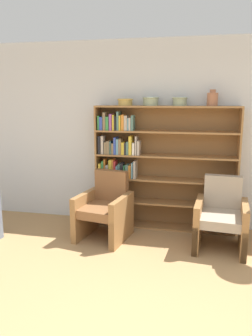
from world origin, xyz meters
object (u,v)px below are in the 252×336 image
object	(u,v)px
bookshelf	(150,167)
vase_tall	(212,99)
bowl_slate	(180,101)
armchair_cushioned	(221,218)
bowl_copper	(151,101)
armchair_leather	(105,209)
bowl_sage	(125,102)

from	to	relation	value
bookshelf	vase_tall	bearing A→B (deg)	-0.86
bowl_slate	vase_tall	world-z (taller)	vase_tall
vase_tall	armchair_cushioned	xyz separation A→B (m)	(0.16, -0.53, -1.50)
bookshelf	bowl_copper	size ratio (longest dim) A/B	8.75
vase_tall	armchair_leather	bearing A→B (deg)	-159.19
bowl_copper	bowl_slate	size ratio (longest dim) A/B	1.09
bowl_copper	armchair_leather	size ratio (longest dim) A/B	0.26
bookshelf	bowl_copper	distance (m)	0.96
bowl_sage	vase_tall	distance (m)	1.21
armchair_leather	bowl_slate	bearing A→B (deg)	-140.45
vase_tall	armchair_cushioned	distance (m)	1.60
bowl_copper	armchair_leather	xyz separation A→B (m)	(-0.54, -0.53, -1.47)
bowl_sage	armchair_cushioned	bearing A→B (deg)	-20.95
bowl_copper	armchair_cushioned	xyz separation A→B (m)	(1.01, -0.53, -1.47)
bowl_copper	vase_tall	size ratio (longest dim) A/B	1.07
vase_tall	armchair_cushioned	size ratio (longest dim) A/B	0.24
armchair_leather	armchair_cushioned	distance (m)	1.55
bookshelf	armchair_leather	size ratio (longest dim) A/B	2.25
bookshelf	bowl_slate	size ratio (longest dim) A/B	9.53
bowl_copper	bowl_slate	bearing A→B (deg)	-0.00
armchair_leather	vase_tall	bearing A→B (deg)	-148.69
bookshelf	bowl_slate	distance (m)	1.04
armchair_cushioned	bookshelf	bearing A→B (deg)	-22.93
bowl_copper	vase_tall	world-z (taller)	vase_tall
bowl_copper	armchair_cushioned	size ratio (longest dim) A/B	0.26
bowl_sage	armchair_cushioned	world-z (taller)	bowl_sage
bookshelf	bowl_copper	bearing A→B (deg)	-106.93
bowl_sage	armchair_cushioned	size ratio (longest dim) A/B	0.25
bookshelf	bowl_slate	xyz separation A→B (m)	(0.40, -0.01, 0.96)
bookshelf	vase_tall	world-z (taller)	vase_tall
bowl_sage	vase_tall	size ratio (longest dim) A/B	1.04
bowl_sage	bowl_slate	xyz separation A→B (m)	(0.78, 0.00, 0.01)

